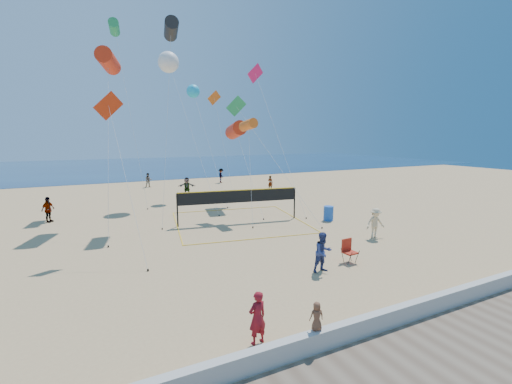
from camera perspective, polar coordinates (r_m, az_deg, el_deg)
name	(u,v)px	position (r m, az deg, el deg)	size (l,w,h in m)	color
ground	(308,294)	(13.77, 8.65, -16.50)	(120.00, 120.00, 0.00)	tan
ocean	(129,166)	(72.72, -20.43, 4.05)	(140.00, 50.00, 0.03)	#10284F
seawall	(365,326)	(11.60, 17.72, -20.46)	(32.00, 0.30, 0.60)	#AFAFAA
boardwalk	(422,375)	(10.64, 25.90, -25.76)	(32.00, 3.60, 0.03)	brown
woman	(257,318)	(10.50, 0.23, -20.21)	(0.58, 0.38, 1.60)	maroon
toddler	(317,316)	(10.28, 10.08, -19.72)	(0.40, 0.26, 0.82)	brown
bystander_a	(323,252)	(15.61, 11.12, -9.82)	(0.88, 0.68, 1.81)	navy
bystander_b	(375,223)	(21.44, 19.26, -4.90)	(1.16, 0.67, 1.80)	beige
far_person_0	(48,210)	(27.94, -31.36, -2.52)	(1.05, 0.44, 1.80)	gray
far_person_1	(187,186)	(35.37, -11.45, 0.92)	(1.70, 0.54, 1.83)	gray
far_person_2	(270,183)	(38.39, 2.39, 1.57)	(0.58, 0.38, 1.59)	gray
far_person_3	(148,180)	(42.13, -17.49, 1.89)	(0.81, 0.63, 1.67)	gray
far_person_4	(221,176)	(44.29, -5.83, 2.73)	(1.19, 0.68, 1.84)	gray
camp_chair	(348,249)	(17.12, 15.15, -9.18)	(0.65, 0.78, 1.25)	#A72313
trash_barrel	(328,213)	(24.97, 11.98, -3.50)	(0.69, 0.69, 1.03)	blue
volleyball_net	(239,200)	(23.80, -2.88, -1.37)	(9.82, 9.70, 2.30)	black
kite_0	(108,61)	(26.67, -23.41, 19.39)	(2.00, 8.09, 11.71)	red
kite_1	(171,29)	(26.58, -13.97, 24.86)	(2.44, 4.27, 13.82)	black
kite_2	(248,125)	(25.04, -1.30, 11.10)	(1.58, 4.02, 7.23)	#DC5C17
kite_3	(111,115)	(19.17, -23.07, 11.78)	(1.70, 4.42, 8.24)	red
kite_4	(241,113)	(26.26, -2.53, 13.04)	(3.81, 7.38, 8.98)	#23934D
kite_5	(258,80)	(33.27, 0.27, 18.21)	(1.86, 10.04, 12.70)	#F11E5C
kite_6	(168,62)	(32.73, -14.40, 20.21)	(2.70, 8.56, 13.22)	white
kite_7	(193,91)	(34.60, -10.43, 16.18)	(1.65, 7.66, 10.83)	#18ADE3
kite_8	(114,28)	(33.12, -22.55, 23.98)	(2.00, 4.27, 15.28)	#23934D
kite_9	(215,104)	(36.92, -6.79, 14.42)	(1.66, 3.04, 10.68)	#DC5C17
kite_10	(236,130)	(29.64, -3.38, 10.24)	(1.60, 7.55, 7.25)	red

